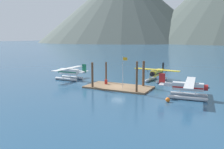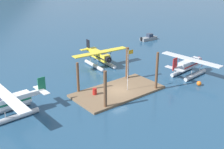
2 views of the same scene
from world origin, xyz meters
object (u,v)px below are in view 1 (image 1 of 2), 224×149
Objects in this scene: fuel_drum at (106,82)px; seaplane_white_port_fwd at (69,73)px; seaplane_yellow_bow_right at (157,74)px; mooring_buoy at (168,100)px; seaplane_silver_stbd_aft at (188,89)px; flagpole at (123,68)px.

fuel_drum is 11.05m from seaplane_white_port_fwd.
seaplane_yellow_bow_right is at bearing 21.80° from seaplane_white_port_fwd.
seaplane_yellow_bow_right reaches higher than mooring_buoy.
flagpole is at bearing 173.81° from seaplane_silver_stbd_aft.
seaplane_silver_stbd_aft reaches higher than fuel_drum.
fuel_drum is at bearing -10.32° from seaplane_white_port_fwd.
mooring_buoy is (14.27, -6.69, -0.38)m from fuel_drum.
seaplane_silver_stbd_aft is (27.43, -4.94, 0.00)m from seaplane_white_port_fwd.
fuel_drum is at bearing -129.83° from seaplane_yellow_bow_right.
flagpole is 8.38× the size of mooring_buoy.
seaplane_white_port_fwd and seaplane_silver_stbd_aft have the same top height.
seaplane_white_port_fwd is at bearing 166.74° from flagpole.
mooring_buoy is at bearing -68.47° from seaplane_yellow_bow_right.
mooring_buoy is (9.65, -5.02, -3.66)m from flagpole.
seaplane_yellow_bow_right is at bearing 111.53° from mooring_buoy.
seaplane_silver_stbd_aft is at bearing -10.14° from fuel_drum.
flagpole is 16.06m from seaplane_white_port_fwd.
seaplane_silver_stbd_aft is (16.59, -2.97, 0.84)m from fuel_drum.
seaplane_yellow_bow_right and seaplane_silver_stbd_aft have the same top height.
seaplane_yellow_bow_right is (3.28, 11.13, -2.44)m from flagpole.
flagpole reaches higher than seaplane_yellow_bow_right.
seaplane_yellow_bow_right is 20.17m from seaplane_white_port_fwd.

